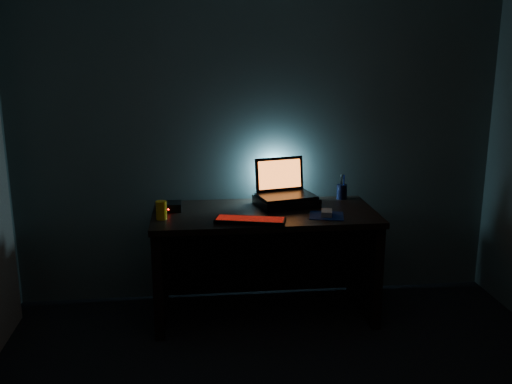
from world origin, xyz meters
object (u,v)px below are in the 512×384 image
Objects in this scene: keyboard at (250,220)px; pen_cup at (342,192)px; laptop at (284,187)px; router at (169,207)px; juice_glass at (161,210)px; mouse at (327,213)px.

pen_cup is (0.72, 0.51, 0.04)m from keyboard.
keyboard is at bearing -136.95° from laptop.
pen_cup reaches higher than keyboard.
laptop reaches higher than router.
juice_glass is at bearing -163.56° from pen_cup.
laptop is 0.81m from router.
mouse is 1.08× the size of pen_cup.
mouse is at bearing -116.51° from pen_cup.
juice_glass is at bearing -178.75° from keyboard.
juice_glass is (-1.07, 0.04, 0.04)m from mouse.
juice_glass is (-0.84, -0.29, -0.06)m from laptop.
keyboard is 0.52m from mouse.
keyboard is 4.39× the size of pen_cup.
laptop is 0.89m from juice_glass.
keyboard is 0.88m from pen_cup.
keyboard is at bearing -32.83° from router.
laptop is 3.59× the size of juice_glass.
router is (-0.80, -0.10, -0.09)m from laptop.
juice_glass reaches higher than mouse.
router reaches higher than mouse.
juice_glass reaches higher than pen_cup.
laptop is at bearing -169.18° from pen_cup.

